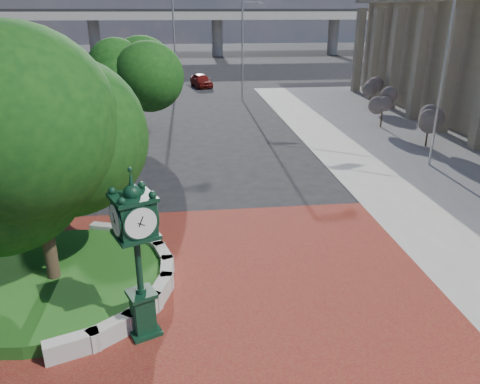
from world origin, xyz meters
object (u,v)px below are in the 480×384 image
post_clock (137,250)px  street_lamp_far (176,26)px  street_lamp_near (245,44)px  parked_car (201,80)px  flagpole_b (446,54)px

post_clock → street_lamp_far: 41.68m
street_lamp_near → street_lamp_far: size_ratio=0.80×
parked_car → street_lamp_near: bearing=-80.1°
post_clock → parked_car: bearing=85.4°
flagpole_b → street_lamp_far: size_ratio=1.07×
flagpole_b → street_lamp_near: size_ratio=1.33×
post_clock → parked_car: (3.13, 39.12, -1.69)m
post_clock → street_lamp_near: size_ratio=0.53×
parked_car → flagpole_b: 29.63m
post_clock → street_lamp_near: 32.01m
post_clock → parked_car: size_ratio=1.08×
parked_car → street_lamp_near: (3.44, -7.89, 4.07)m
flagpole_b → parked_car: bearing=111.2°
post_clock → flagpole_b: flagpole_b is taller
flagpole_b → street_lamp_far: bearing=113.5°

